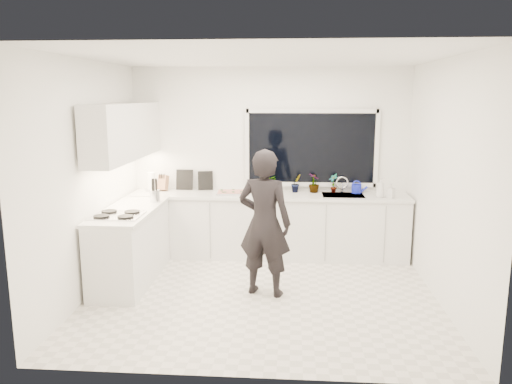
{
  "coord_description": "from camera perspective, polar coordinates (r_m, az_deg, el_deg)",
  "views": [
    {
      "loc": [
        0.33,
        -5.49,
        2.3
      ],
      "look_at": [
        -0.1,
        0.4,
        1.15
      ],
      "focal_mm": 35.0,
      "sensor_mm": 36.0,
      "label": 1
    }
  ],
  "objects": [
    {
      "name": "sink",
      "position": [
        7.13,
        9.91,
        -0.73
      ],
      "size": [
        0.58,
        0.42,
        0.14
      ],
      "primitive_type": "cube",
      "color": "silver",
      "rests_on": "countertop_back"
    },
    {
      "name": "herb_plants",
      "position": [
        7.21,
        3.89,
        1.09
      ],
      "size": [
        1.12,
        0.27,
        0.29
      ],
      "color": "#26662D",
      "rests_on": "countertop_back"
    },
    {
      "name": "pizza",
      "position": [
        7.09,
        -2.74,
        0.05
      ],
      "size": [
        0.43,
        0.32,
        0.01
      ],
      "primitive_type": "cube",
      "rotation": [
        0.0,
        0.0,
        0.08
      ],
      "color": "#B83C18",
      "rests_on": "pizza_tray"
    },
    {
      "name": "ceiling",
      "position": [
        5.52,
        0.78,
        15.27
      ],
      "size": [
        4.0,
        3.5,
        0.02
      ],
      "primitive_type": "cube",
      "color": "white",
      "rests_on": "wall_back"
    },
    {
      "name": "window",
      "position": [
        7.26,
        6.33,
        5.02
      ],
      "size": [
        1.8,
        0.02,
        1.0
      ],
      "primitive_type": "cube",
      "color": "black",
      "rests_on": "wall_back"
    },
    {
      "name": "upper_cabinets",
      "position": [
        6.56,
        -14.77,
        6.72
      ],
      "size": [
        0.34,
        2.1,
        0.7
      ],
      "primitive_type": "cube",
      "color": "white",
      "rests_on": "wall_left"
    },
    {
      "name": "paper_towel_roll",
      "position": [
        7.44,
        -11.88,
        1.1
      ],
      "size": [
        0.14,
        0.14,
        0.26
      ],
      "primitive_type": "cylinder",
      "rotation": [
        0.0,
        0.0,
        -0.38
      ],
      "color": "white",
      "rests_on": "countertop_back"
    },
    {
      "name": "pizza_tray",
      "position": [
        7.1,
        -2.74,
        -0.09
      ],
      "size": [
        0.47,
        0.36,
        0.03
      ],
      "primitive_type": "cube",
      "rotation": [
        0.0,
        0.0,
        0.08
      ],
      "color": "silver",
      "rests_on": "countertop_back"
    },
    {
      "name": "picture_frame_large",
      "position": [
        7.4,
        -5.8,
        1.31
      ],
      "size": [
        0.22,
        0.06,
        0.28
      ],
      "primitive_type": "cube",
      "rotation": [
        0.0,
        0.0,
        0.19
      ],
      "color": "black",
      "rests_on": "countertop_back"
    },
    {
      "name": "knife_block",
      "position": [
        7.44,
        -10.56,
        0.99
      ],
      "size": [
        0.15,
        0.13,
        0.22
      ],
      "primitive_type": "cube",
      "rotation": [
        0.0,
        0.0,
        -0.28
      ],
      "color": "olive",
      "rests_on": "countertop_back"
    },
    {
      "name": "floor",
      "position": [
        5.97,
        0.71,
        -11.76
      ],
      "size": [
        4.0,
        3.5,
        0.02
      ],
      "primitive_type": "cube",
      "color": "beige",
      "rests_on": "ground"
    },
    {
      "name": "watering_can",
      "position": [
        7.28,
        11.4,
        0.39
      ],
      "size": [
        0.16,
        0.16,
        0.13
      ],
      "primitive_type": "cylinder",
      "rotation": [
        0.0,
        0.0,
        -0.17
      ],
      "color": "#141FBE",
      "rests_on": "countertop_back"
    },
    {
      "name": "base_cabinets_left",
      "position": [
        6.45,
        -14.15,
        -6.09
      ],
      "size": [
        0.58,
        1.6,
        0.88
      ],
      "primitive_type": "cube",
      "color": "white",
      "rests_on": "floor"
    },
    {
      "name": "wall_left",
      "position": [
        6.05,
        -18.64,
        1.39
      ],
      "size": [
        0.02,
        3.5,
        2.7
      ],
      "primitive_type": "cube",
      "color": "white",
      "rests_on": "ground"
    },
    {
      "name": "stovetop",
      "position": [
        6.01,
        -15.58,
        -2.53
      ],
      "size": [
        0.56,
        0.48,
        0.03
      ],
      "primitive_type": "cube",
      "color": "black",
      "rests_on": "countertop_left"
    },
    {
      "name": "utensil_crock",
      "position": [
        6.67,
        -11.49,
        -0.45
      ],
      "size": [
        0.17,
        0.17,
        0.16
      ],
      "primitive_type": "cylinder",
      "rotation": [
        0.0,
        0.0,
        -0.39
      ],
      "color": "silver",
      "rests_on": "countertop_left"
    },
    {
      "name": "soap_bottles",
      "position": [
        7.02,
        14.44,
        0.36
      ],
      "size": [
        0.28,
        0.14,
        0.28
      ],
      "color": "#D8BF66",
      "rests_on": "countertop_back"
    },
    {
      "name": "countertop_left",
      "position": [
        6.33,
        -14.34,
        -2.11
      ],
      "size": [
        0.62,
        1.6,
        0.04
      ],
      "primitive_type": "cube",
      "color": "silver",
      "rests_on": "base_cabinets_left"
    },
    {
      "name": "wall_back",
      "position": [
        7.32,
        1.58,
        3.55
      ],
      "size": [
        4.0,
        0.02,
        2.7
      ],
      "primitive_type": "cube",
      "color": "white",
      "rests_on": "ground"
    },
    {
      "name": "picture_frame_small",
      "position": [
        7.46,
        -8.16,
        1.41
      ],
      "size": [
        0.25,
        0.03,
        0.3
      ],
      "primitive_type": "cube",
      "rotation": [
        0.0,
        0.0,
        -0.04
      ],
      "color": "black",
      "rests_on": "countertop_back"
    },
    {
      "name": "wall_right",
      "position": [
        5.82,
        20.9,
        0.89
      ],
      "size": [
        0.02,
        3.5,
        2.7
      ],
      "primitive_type": "cube",
      "color": "white",
      "rests_on": "ground"
    },
    {
      "name": "person",
      "position": [
        5.74,
        0.98,
        -3.57
      ],
      "size": [
        0.71,
        0.56,
        1.71
      ],
      "primitive_type": "imported",
      "rotation": [
        0.0,
        0.0,
        2.88
      ],
      "color": "black",
      "rests_on": "floor"
    },
    {
      "name": "countertop_back",
      "position": [
        7.08,
        1.44,
        -0.4
      ],
      "size": [
        3.94,
        0.62,
        0.04
      ],
      "primitive_type": "cube",
      "color": "silver",
      "rests_on": "base_cabinets_back"
    },
    {
      "name": "base_cabinets_back",
      "position": [
        7.2,
        1.43,
        -3.97
      ],
      "size": [
        3.92,
        0.58,
        0.88
      ],
      "primitive_type": "cube",
      "color": "white",
      "rests_on": "floor"
    },
    {
      "name": "faucet",
      "position": [
        7.29,
        9.8,
        0.82
      ],
      "size": [
        0.03,
        0.03,
        0.22
      ],
      "primitive_type": "cylinder",
      "color": "silver",
      "rests_on": "countertop_back"
    }
  ]
}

